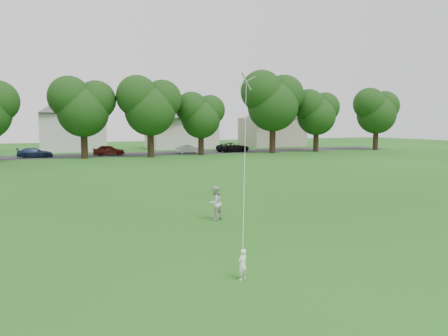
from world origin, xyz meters
name	(u,v)px	position (x,y,z in m)	size (l,w,h in m)	color
ground	(195,249)	(0.00, 0.00, 0.00)	(160.00, 160.00, 0.00)	#1D5012
street	(79,156)	(0.00, 42.00, 0.01)	(90.00, 7.00, 0.01)	#2D2D30
toddler	(243,264)	(0.21, -3.02, 0.40)	(0.29, 0.19, 0.80)	white
older_boy	(215,203)	(2.12, 3.58, 0.70)	(0.68, 0.53, 1.40)	beige
kite	(245,140)	(2.79, 2.18, 3.30)	(3.00, 5.76, 12.84)	silver
tree_row	(78,98)	(-0.30, 36.79, 6.55)	(82.51, 7.85, 11.55)	black
parked_cars	(41,152)	(-4.19, 41.00, 0.63)	(54.57, 2.60, 1.28)	black
house_row	(62,117)	(-1.16, 52.00, 4.75)	(77.96, 14.28, 9.58)	white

